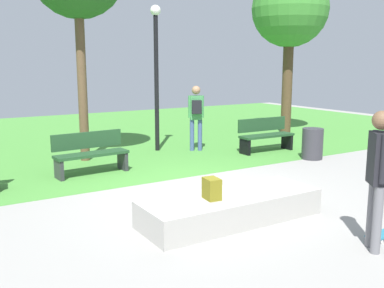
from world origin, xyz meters
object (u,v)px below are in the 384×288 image
at_px(park_bench_far_left, 90,152).
at_px(tree_young_birch, 290,10).
at_px(lamp_post, 156,63).
at_px(pedestrian_with_backpack, 196,112).
at_px(skater_performing_trick, 378,169).
at_px(concrete_ledge, 231,208).
at_px(park_bench_near_path, 265,134).
at_px(trash_bin, 312,144).
at_px(backpack_on_ledge, 212,189).

xyz_separation_m(park_bench_far_left, tree_young_birch, (7.70, 2.10, 3.64)).
bearing_deg(lamp_post, pedestrian_with_backpack, -34.19).
relative_size(skater_performing_trick, pedestrian_with_backpack, 1.02).
relative_size(concrete_ledge, park_bench_near_path, 1.78).
xyz_separation_m(skater_performing_trick, park_bench_far_left, (-1.81, 5.80, -0.60)).
relative_size(concrete_ledge, skater_performing_trick, 1.57).
xyz_separation_m(concrete_ledge, tree_young_birch, (6.81, 6.05, 3.92)).
bearing_deg(concrete_ledge, tree_young_birch, 41.62).
relative_size(concrete_ledge, trash_bin, 3.67).
bearing_deg(backpack_on_ledge, park_bench_near_path, -41.74).
bearing_deg(park_bench_near_path, skater_performing_trick, -118.37).
height_order(park_bench_near_path, lamp_post, lamp_post).
distance_m(park_bench_near_path, tree_young_birch, 5.08).
bearing_deg(park_bench_far_left, pedestrian_with_backpack, 16.53).
distance_m(skater_performing_trick, tree_young_birch, 10.31).
xyz_separation_m(tree_young_birch, pedestrian_with_backpack, (-4.36, -1.11, -3.04)).
bearing_deg(pedestrian_with_backpack, park_bench_near_path, -34.03).
height_order(concrete_ledge, pedestrian_with_backpack, pedestrian_with_backpack).
height_order(park_bench_far_left, park_bench_near_path, same).
bearing_deg(park_bench_far_left, park_bench_near_path, -0.82).
relative_size(skater_performing_trick, lamp_post, 0.47).
relative_size(concrete_ledge, pedestrian_with_backpack, 1.60).
xyz_separation_m(concrete_ledge, skater_performing_trick, (0.92, -1.85, 0.88)).
bearing_deg(pedestrian_with_backpack, park_bench_far_left, -163.47).
height_order(concrete_ledge, backpack_on_ledge, backpack_on_ledge).
xyz_separation_m(backpack_on_ledge, skater_performing_trick, (1.29, -1.83, 0.51)).
bearing_deg(park_bench_near_path, pedestrian_with_backpack, 145.97).
height_order(skater_performing_trick, pedestrian_with_backpack, skater_performing_trick).
relative_size(concrete_ledge, lamp_post, 0.73).
relative_size(park_bench_far_left, trash_bin, 2.09).
relative_size(park_bench_far_left, tree_young_birch, 0.30).
bearing_deg(tree_young_birch, backpack_on_ledge, -139.80).
xyz_separation_m(lamp_post, pedestrian_with_backpack, (0.89, -0.61, -1.31)).
bearing_deg(concrete_ledge, pedestrian_with_backpack, 63.64).
xyz_separation_m(tree_young_birch, trash_bin, (-2.40, -3.53, -3.73)).
bearing_deg(pedestrian_with_backpack, tree_young_birch, 14.24).
distance_m(concrete_ledge, pedestrian_with_backpack, 5.59).
relative_size(backpack_on_ledge, pedestrian_with_backpack, 0.18).
relative_size(park_bench_far_left, lamp_post, 0.42).
height_order(backpack_on_ledge, trash_bin, trash_bin).
height_order(backpack_on_ledge, lamp_post, lamp_post).
height_order(concrete_ledge, park_bench_near_path, park_bench_near_path).
height_order(park_bench_far_left, lamp_post, lamp_post).
bearing_deg(pedestrian_with_backpack, lamp_post, 145.81).
relative_size(park_bench_near_path, lamp_post, 0.41).
xyz_separation_m(park_bench_far_left, park_bench_near_path, (4.90, -0.07, 0.00)).
bearing_deg(tree_young_birch, park_bench_far_left, -164.76).
bearing_deg(backpack_on_ledge, pedestrian_with_backpack, -22.99).
bearing_deg(park_bench_far_left, lamp_post, 33.12).
relative_size(skater_performing_trick, tree_young_birch, 0.33).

